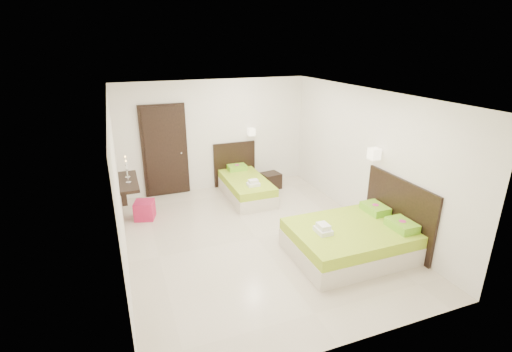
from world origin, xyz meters
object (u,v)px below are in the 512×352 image
object	(u,v)px
bed_double	(354,238)
ottoman	(145,210)
bed_single	(245,185)
nightstand	(271,181)

from	to	relation	value
bed_double	ottoman	world-z (taller)	bed_double
bed_single	bed_double	size ratio (longest dim) A/B	0.89
bed_single	bed_double	world-z (taller)	bed_double
bed_single	ottoman	distance (m)	2.33
bed_double	bed_single	bearing A→B (deg)	106.56
ottoman	bed_single	bearing A→B (deg)	9.60
nightstand	ottoman	world-z (taller)	nightstand
nightstand	ottoman	bearing A→B (deg)	-177.44
nightstand	ottoman	size ratio (longest dim) A/B	1.15
ottoman	nightstand	bearing A→B (deg)	11.61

